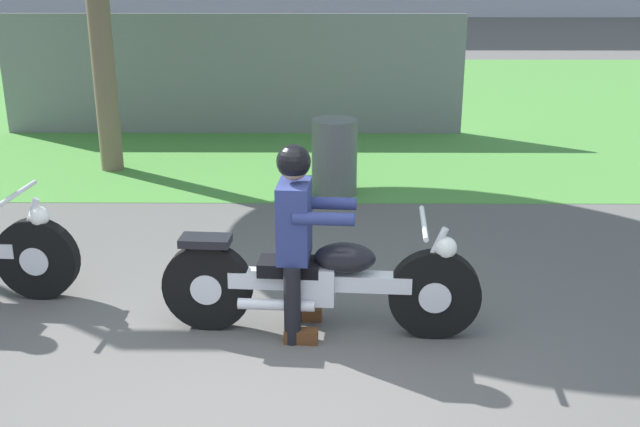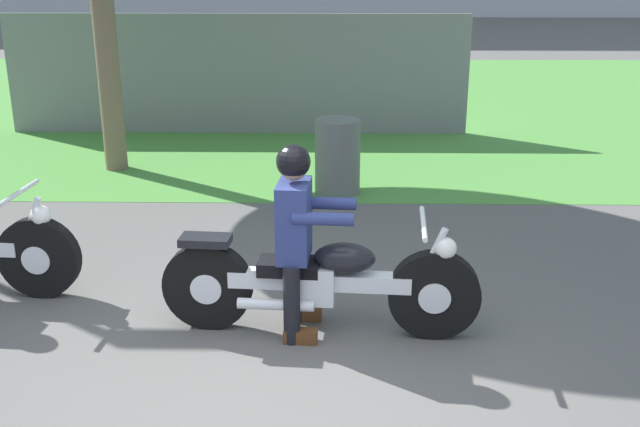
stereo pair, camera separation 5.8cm
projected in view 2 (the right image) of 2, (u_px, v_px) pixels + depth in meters
ground at (250, 402)px, 4.70m from camera, size 120.00×120.00×0.00m
grass_verge at (306, 102)px, 14.10m from camera, size 60.00×12.00×0.01m
motorcycle_lead at (320, 282)px, 5.45m from camera, size 2.31×0.66×0.89m
rider_lead at (297, 226)px, 5.33m from camera, size 0.57×0.49×1.41m
trash_can at (338, 157)px, 8.65m from camera, size 0.52×0.52×0.87m
fence_segment at (237, 74)px, 11.46m from camera, size 7.00×0.06×1.80m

